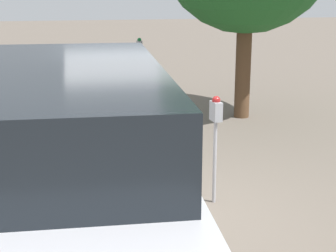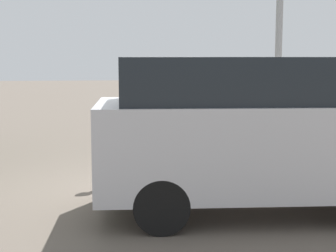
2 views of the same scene
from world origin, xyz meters
name	(u,v)px [view 1 (image 1 of 2)]	position (x,y,z in m)	size (l,w,h in m)	color
ground_plane	(170,217)	(0.00, 0.00, 0.00)	(80.00, 80.00, 0.00)	#60564C
parking_meter_near	(216,125)	(-0.36, 0.69, 1.11)	(0.21, 0.14, 1.51)	#9E9EA3
parking_meter_far	(140,54)	(-7.49, 0.63, 1.17)	(0.21, 0.14, 1.59)	#9E9EA3
parked_van	(66,183)	(1.66, -1.27, 1.22)	(4.60, 2.07, 2.24)	#B2B2B7
fire_hydrant	(145,82)	(-7.75, 0.80, 0.36)	(0.20, 0.20, 0.73)	gold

